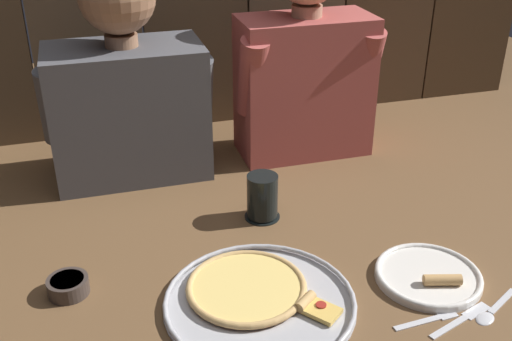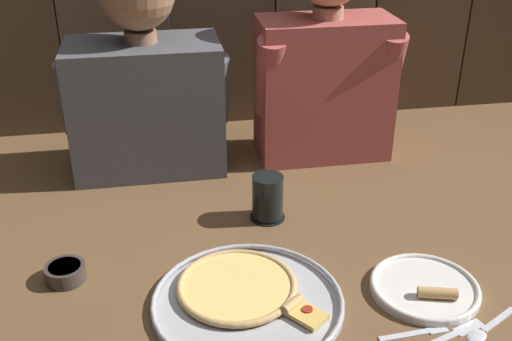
{
  "view_description": "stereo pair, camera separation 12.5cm",
  "coord_description": "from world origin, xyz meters",
  "px_view_note": "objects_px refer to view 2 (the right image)",
  "views": [
    {
      "loc": [
        -0.33,
        -0.96,
        0.76
      ],
      "look_at": [
        -0.02,
        0.1,
        0.18
      ],
      "focal_mm": 42.57,
      "sensor_mm": 36.0,
      "label": 1
    },
    {
      "loc": [
        -0.21,
        -0.99,
        0.76
      ],
      "look_at": [
        -0.02,
        0.1,
        0.18
      ],
      "focal_mm": 42.57,
      "sensor_mm": 36.0,
      "label": 2
    }
  ],
  "objects_px": {
    "pizza_tray": "(244,296)",
    "diner_right": "(326,53)",
    "drinking_glass": "(268,198)",
    "dinner_plate": "(425,288)",
    "diner_left": "(144,77)",
    "dipping_bowl": "(65,272)"
  },
  "relations": [
    {
      "from": "drinking_glass",
      "to": "diner_left",
      "type": "height_order",
      "value": "diner_left"
    },
    {
      "from": "drinking_glass",
      "to": "diner_right",
      "type": "distance_m",
      "value": 0.45
    },
    {
      "from": "drinking_glass",
      "to": "diner_right",
      "type": "relative_size",
      "value": 0.18
    },
    {
      "from": "pizza_tray",
      "to": "diner_right",
      "type": "relative_size",
      "value": 0.6
    },
    {
      "from": "pizza_tray",
      "to": "diner_left",
      "type": "bearing_deg",
      "value": 105.06
    },
    {
      "from": "pizza_tray",
      "to": "diner_right",
      "type": "xyz_separation_m",
      "value": [
        0.32,
        0.6,
        0.28
      ]
    },
    {
      "from": "dinner_plate",
      "to": "diner_left",
      "type": "xyz_separation_m",
      "value": [
        -0.51,
        0.64,
        0.24
      ]
    },
    {
      "from": "dinner_plate",
      "to": "drinking_glass",
      "type": "height_order",
      "value": "drinking_glass"
    },
    {
      "from": "drinking_glass",
      "to": "diner_right",
      "type": "height_order",
      "value": "diner_right"
    },
    {
      "from": "dinner_plate",
      "to": "drinking_glass",
      "type": "distance_m",
      "value": 0.41
    },
    {
      "from": "diner_left",
      "to": "dinner_plate",
      "type": "bearing_deg",
      "value": -51.31
    },
    {
      "from": "pizza_tray",
      "to": "diner_left",
      "type": "height_order",
      "value": "diner_left"
    },
    {
      "from": "pizza_tray",
      "to": "dinner_plate",
      "type": "height_order",
      "value": "dinner_plate"
    },
    {
      "from": "pizza_tray",
      "to": "diner_left",
      "type": "relative_size",
      "value": 0.65
    },
    {
      "from": "dipping_bowl",
      "to": "diner_left",
      "type": "relative_size",
      "value": 0.14
    },
    {
      "from": "dinner_plate",
      "to": "diner_left",
      "type": "height_order",
      "value": "diner_left"
    },
    {
      "from": "dinner_plate",
      "to": "diner_left",
      "type": "bearing_deg",
      "value": 128.69
    },
    {
      "from": "pizza_tray",
      "to": "drinking_glass",
      "type": "xyz_separation_m",
      "value": [
        0.1,
        0.28,
        0.04
      ]
    },
    {
      "from": "diner_left",
      "to": "dipping_bowl",
      "type": "bearing_deg",
      "value": -110.47
    },
    {
      "from": "diner_left",
      "to": "diner_right",
      "type": "height_order",
      "value": "diner_right"
    },
    {
      "from": "dinner_plate",
      "to": "diner_right",
      "type": "relative_size",
      "value": 0.35
    },
    {
      "from": "diner_left",
      "to": "pizza_tray",
      "type": "bearing_deg",
      "value": -74.94
    }
  ]
}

